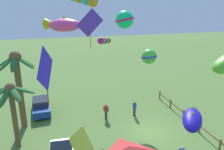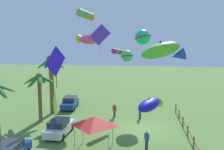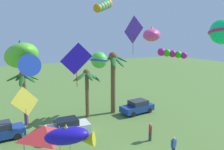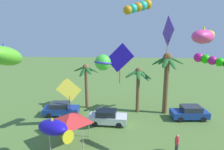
# 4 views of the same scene
# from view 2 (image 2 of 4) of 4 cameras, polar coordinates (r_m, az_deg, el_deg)

# --- Properties ---
(ground_plane) EXTENTS (120.00, 120.00, 0.00)m
(ground_plane) POSITION_cam_2_polar(r_m,az_deg,el_deg) (24.86, 7.43, -12.60)
(ground_plane) COLOR #567A38
(palm_tree_0) EXTENTS (3.21, 3.45, 5.39)m
(palm_tree_0) POSITION_cam_2_polar(r_m,az_deg,el_deg) (26.81, -16.92, -2.30)
(palm_tree_0) COLOR brown
(palm_tree_0) RESTS_ON ground
(palm_tree_2) EXTENTS (3.57, 3.32, 7.11)m
(palm_tree_2) POSITION_cam_2_polar(r_m,az_deg,el_deg) (29.47, -14.27, 0.66)
(palm_tree_2) COLOR brown
(palm_tree_2) RESTS_ON ground
(rail_fence) EXTENTS (12.93, 0.12, 0.95)m
(rail_fence) POSITION_cam_2_polar(r_m,az_deg,el_deg) (25.13, 17.05, -11.24)
(rail_fence) COLOR brown
(rail_fence) RESTS_ON ground
(parked_car_0) EXTENTS (3.99, 1.92, 1.51)m
(parked_car_0) POSITION_cam_2_polar(r_m,az_deg,el_deg) (23.51, -12.42, -12.02)
(parked_car_0) COLOR silver
(parked_car_0) RESTS_ON ground
(parked_car_1) EXTENTS (4.02, 1.99, 1.51)m
(parked_car_1) POSITION_cam_2_polar(r_m,az_deg,el_deg) (32.07, -10.00, -6.46)
(parked_car_1) COLOR navy
(parked_car_1) RESTS_ON ground
(spectator_0) EXTENTS (0.54, 0.29, 1.59)m
(spectator_0) POSITION_cam_2_polar(r_m,az_deg,el_deg) (27.67, 6.67, -8.63)
(spectator_0) COLOR #38383D
(spectator_0) RESTS_ON ground
(spectator_1) EXTENTS (0.47, 0.40, 1.59)m
(spectator_1) POSITION_cam_2_polar(r_m,az_deg,el_deg) (20.32, 8.26, -15.04)
(spectator_1) COLOR #38383D
(spectator_1) RESTS_ON ground
(spectator_2) EXTENTS (0.40, 0.48, 1.59)m
(spectator_2) POSITION_cam_2_polar(r_m,az_deg,el_deg) (27.95, 0.59, -8.40)
(spectator_2) COLOR #38383D
(spectator_2) RESTS_ON ground
(festival_tent) EXTENTS (2.86, 2.86, 2.85)m
(festival_tent) POSITION_cam_2_polar(r_m,az_deg,el_deg) (19.42, -4.13, -10.86)
(festival_tent) COLOR #9E9EA3
(festival_tent) RESTS_ON ground
(kite_diamond_0) EXTENTS (2.20, 1.16, 3.42)m
(kite_diamond_0) POSITION_cam_2_polar(r_m,az_deg,el_deg) (19.01, -13.39, -6.92)
(kite_diamond_0) COLOR yellow
(kite_fish_1) EXTENTS (3.32, 3.87, 1.57)m
(kite_fish_1) POSITION_cam_2_polar(r_m,az_deg,el_deg) (29.92, -5.61, 8.54)
(kite_fish_1) COLOR #F14192
(kite_ball_2) EXTENTS (1.60, 1.60, 1.03)m
(kite_ball_2) POSITION_cam_2_polar(r_m,az_deg,el_deg) (21.11, 3.60, 4.57)
(kite_ball_2) COLOR #48CC3B
(kite_diamond_3) EXTENTS (0.37, 2.29, 3.22)m
(kite_diamond_3) POSITION_cam_2_polar(r_m,az_deg,el_deg) (26.09, -2.87, 9.43)
(kite_diamond_3) COLOR #562DC1
(kite_diamond_4) EXTENTS (2.79, 1.01, 4.09)m
(kite_diamond_4) POSITION_cam_2_polar(r_m,az_deg,el_deg) (23.52, -13.23, 3.09)
(kite_diamond_4) COLOR #2D18DF
(kite_tube_5) EXTENTS (2.39, 2.24, 1.34)m
(kite_tube_5) POSITION_cam_2_polar(r_m,az_deg,el_deg) (24.31, -6.54, 14.14)
(kite_tube_5) COLOR orange
(kite_fish_6) EXTENTS (2.82, 2.42, 1.25)m
(kite_fish_6) POSITION_cam_2_polar(r_m,az_deg,el_deg) (19.00, 9.08, -6.94)
(kite_fish_6) COLOR #1D12B7
(kite_ball_8) EXTENTS (2.86, 2.86, 1.92)m
(kite_ball_8) POSITION_cam_2_polar(r_m,az_deg,el_deg) (30.74, 7.34, 8.96)
(kite_ball_8) COLOR #0BE06F
(kite_fish_9) EXTENTS (1.45, 3.13, 1.65)m
(kite_fish_9) POSITION_cam_2_polar(r_m,az_deg,el_deg) (16.31, 12.01, 5.65)
(kite_fish_9) COLOR #5AC12C
(kite_tube_10) EXTENTS (2.07, 1.69, 0.87)m
(kite_tube_10) POSITION_cam_2_polar(r_m,az_deg,el_deg) (28.47, 1.58, 5.54)
(kite_tube_10) COLOR #C01983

